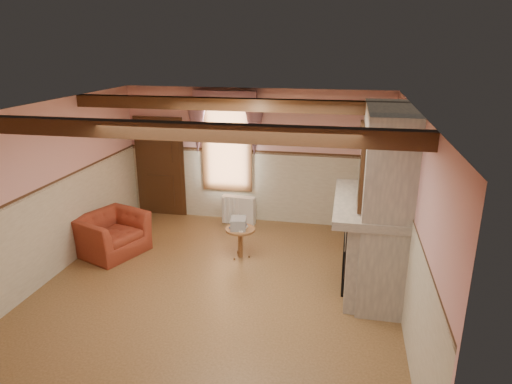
% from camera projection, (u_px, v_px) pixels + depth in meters
% --- Properties ---
extents(floor, '(5.50, 6.00, 0.01)m').
position_uv_depth(floor, '(217.00, 288.00, 7.12)').
color(floor, brown).
rests_on(floor, ground).
extents(ceiling, '(5.50, 6.00, 0.01)m').
position_uv_depth(ceiling, '(212.00, 108.00, 6.25)').
color(ceiling, silver).
rests_on(ceiling, wall_back).
extents(wall_back, '(5.50, 0.02, 2.80)m').
position_uv_depth(wall_back, '(255.00, 157.00, 9.48)').
color(wall_back, '#DB9B97').
rests_on(wall_back, floor).
extents(wall_front, '(5.50, 0.02, 2.80)m').
position_uv_depth(wall_front, '(116.00, 320.00, 3.89)').
color(wall_front, '#DB9B97').
rests_on(wall_front, floor).
extents(wall_left, '(0.02, 6.00, 2.80)m').
position_uv_depth(wall_left, '(47.00, 193.00, 7.20)').
color(wall_left, '#DB9B97').
rests_on(wall_left, floor).
extents(wall_right, '(0.02, 6.00, 2.80)m').
position_uv_depth(wall_right, '(410.00, 218.00, 6.17)').
color(wall_right, '#DB9B97').
rests_on(wall_right, floor).
extents(wainscot, '(5.50, 6.00, 1.50)m').
position_uv_depth(wainscot, '(216.00, 245.00, 6.89)').
color(wainscot, beige).
rests_on(wainscot, floor).
extents(chair_rail, '(5.50, 6.00, 0.08)m').
position_uv_depth(chair_rail, '(214.00, 198.00, 6.66)').
color(chair_rail, black).
rests_on(chair_rail, wainscot).
extents(firebox, '(0.20, 0.95, 0.90)m').
position_uv_depth(firebox, '(349.00, 257.00, 7.17)').
color(firebox, black).
rests_on(firebox, floor).
extents(armchair, '(1.32, 1.40, 0.73)m').
position_uv_depth(armchair, '(111.00, 234.00, 8.23)').
color(armchair, maroon).
rests_on(armchair, floor).
extents(side_table, '(0.68, 0.68, 0.55)m').
position_uv_depth(side_table, '(240.00, 243.00, 8.09)').
color(side_table, brown).
rests_on(side_table, floor).
extents(book_stack, '(0.31, 0.36, 0.20)m').
position_uv_depth(book_stack, '(238.00, 223.00, 7.96)').
color(book_stack, '#B7AD8C').
rests_on(book_stack, side_table).
extents(radiator, '(0.72, 0.26, 0.60)m').
position_uv_depth(radiator, '(239.00, 210.00, 9.60)').
color(radiator, silver).
rests_on(radiator, floor).
extents(bowl, '(0.32, 0.32, 0.08)m').
position_uv_depth(bowl, '(370.00, 194.00, 6.97)').
color(bowl, brown).
rests_on(bowl, mantel).
extents(mantel_clock, '(0.14, 0.24, 0.20)m').
position_uv_depth(mantel_clock, '(369.00, 178.00, 7.54)').
color(mantel_clock, black).
rests_on(mantel_clock, mantel).
extents(oil_lamp, '(0.11, 0.11, 0.28)m').
position_uv_depth(oil_lamp, '(370.00, 186.00, 6.99)').
color(oil_lamp, '#BF7A36').
rests_on(oil_lamp, mantel).
extents(candle_red, '(0.06, 0.06, 0.16)m').
position_uv_depth(candle_red, '(372.00, 205.00, 6.35)').
color(candle_red, maroon).
rests_on(candle_red, mantel).
extents(jar_yellow, '(0.06, 0.06, 0.12)m').
position_uv_depth(jar_yellow, '(371.00, 203.00, 6.47)').
color(jar_yellow, gold).
rests_on(jar_yellow, mantel).
extents(fireplace, '(0.85, 2.00, 2.80)m').
position_uv_depth(fireplace, '(383.00, 202.00, 6.79)').
color(fireplace, gray).
rests_on(fireplace, floor).
extents(mantel, '(1.05, 2.05, 0.12)m').
position_uv_depth(mantel, '(370.00, 203.00, 6.84)').
color(mantel, gray).
rests_on(mantel, fireplace).
extents(overmantel_mirror, '(0.06, 1.44, 1.04)m').
position_uv_depth(overmantel_mirror, '(360.00, 163.00, 6.68)').
color(overmantel_mirror, silver).
rests_on(overmantel_mirror, fireplace).
extents(door, '(1.10, 0.10, 2.10)m').
position_uv_depth(door, '(160.00, 168.00, 9.93)').
color(door, black).
rests_on(door, floor).
extents(window, '(1.06, 0.08, 2.02)m').
position_uv_depth(window, '(227.00, 144.00, 9.49)').
color(window, white).
rests_on(window, wall_back).
extents(window_drapes, '(1.30, 0.14, 1.40)m').
position_uv_depth(window_drapes, '(225.00, 116.00, 9.22)').
color(window_drapes, gray).
rests_on(window_drapes, wall_back).
extents(ceiling_beam_front, '(5.50, 0.18, 0.20)m').
position_uv_depth(ceiling_beam_front, '(181.00, 131.00, 5.16)').
color(ceiling_beam_front, black).
rests_on(ceiling_beam_front, ceiling).
extents(ceiling_beam_back, '(5.50, 0.18, 0.20)m').
position_uv_depth(ceiling_beam_back, '(233.00, 104.00, 7.40)').
color(ceiling_beam_back, black).
rests_on(ceiling_beam_back, ceiling).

